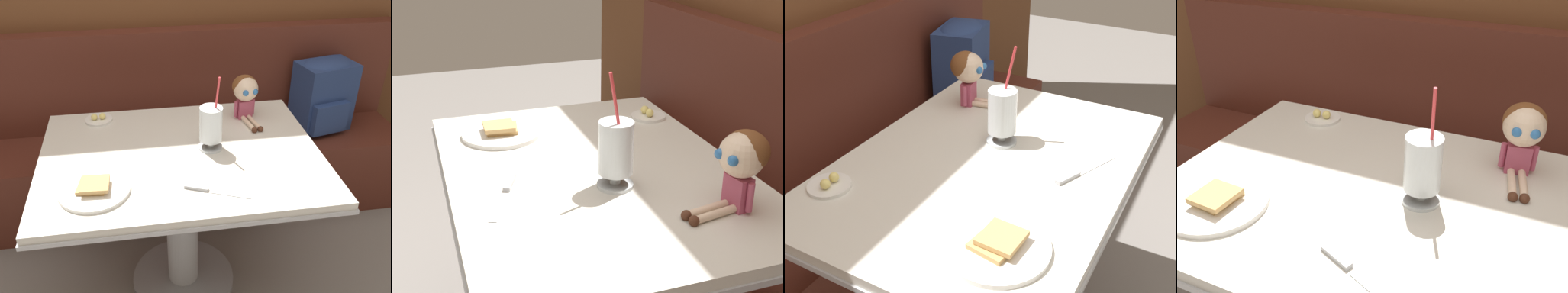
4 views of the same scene
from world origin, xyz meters
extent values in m
cube|color=#512319|center=(0.00, 0.77, 0.23)|extent=(2.60, 0.48, 0.45)
cube|color=#512319|center=(0.00, 0.96, 0.73)|extent=(2.60, 0.10, 0.55)
cube|color=silver|center=(0.00, 0.18, 0.72)|extent=(1.10, 0.80, 0.03)
cube|color=#B7BABF|center=(0.00, 0.18, 0.70)|extent=(1.11, 0.81, 0.02)
cylinder|color=white|center=(-0.33, -0.02, 0.75)|extent=(0.25, 0.25, 0.01)
cube|color=tan|center=(-0.33, -0.01, 0.76)|extent=(0.11, 0.11, 0.01)
cube|color=tan|center=(-0.32, -0.03, 0.78)|extent=(0.10, 0.10, 0.01)
cylinder|color=silver|center=(0.12, 0.20, 0.74)|extent=(0.10, 0.10, 0.01)
cylinder|color=silver|center=(0.12, 0.20, 0.77)|extent=(0.03, 0.03, 0.03)
cylinder|color=silver|center=(0.12, 0.20, 0.85)|extent=(0.09, 0.09, 0.14)
cylinder|color=brown|center=(0.12, 0.20, 0.84)|extent=(0.08, 0.08, 0.12)
cylinder|color=#DB383D|center=(0.14, 0.19, 0.95)|extent=(0.02, 0.05, 0.22)
cylinder|color=white|center=(-0.33, 0.50, 0.74)|extent=(0.12, 0.12, 0.01)
sphere|color=#F4E07A|center=(-0.35, 0.49, 0.76)|extent=(0.03, 0.03, 0.03)
sphere|color=#F4E07A|center=(-0.31, 0.50, 0.76)|extent=(0.03, 0.03, 0.03)
cube|color=silver|center=(0.14, -0.11, 0.74)|extent=(0.14, 0.07, 0.00)
cube|color=#B2B5BA|center=(0.02, -0.06, 0.75)|extent=(0.09, 0.05, 0.01)
cube|color=#B74C6B|center=(0.32, 0.43, 0.78)|extent=(0.07, 0.05, 0.08)
sphere|color=beige|center=(0.32, 0.43, 0.88)|extent=(0.11, 0.11, 0.11)
ellipsoid|color=brown|center=(0.32, 0.44, 0.89)|extent=(0.13, 0.12, 0.10)
sphere|color=#2D6BB2|center=(0.31, 0.38, 0.88)|extent=(0.03, 0.03, 0.03)
sphere|color=#2D6BB2|center=(0.35, 0.39, 0.88)|extent=(0.03, 0.03, 0.03)
cylinder|color=beige|center=(0.32, 0.35, 0.75)|extent=(0.04, 0.12, 0.02)
cylinder|color=beige|center=(0.35, 0.36, 0.75)|extent=(0.04, 0.12, 0.02)
sphere|color=#4C2819|center=(0.33, 0.29, 0.75)|extent=(0.03, 0.03, 0.03)
sphere|color=#4C2819|center=(0.36, 0.30, 0.75)|extent=(0.03, 0.03, 0.03)
cylinder|color=#B74C6B|center=(0.28, 0.43, 0.79)|extent=(0.02, 0.02, 0.07)
cylinder|color=#B74C6B|center=(0.36, 0.44, 0.79)|extent=(0.02, 0.02, 0.07)
camera|label=1|loc=(-0.16, -1.24, 1.66)|focal=39.43mm
camera|label=2|loc=(1.29, -0.27, 1.39)|focal=49.63mm
camera|label=3|loc=(-1.09, -0.40, 1.52)|focal=44.98mm
camera|label=4|loc=(0.35, -0.62, 1.38)|focal=38.55mm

